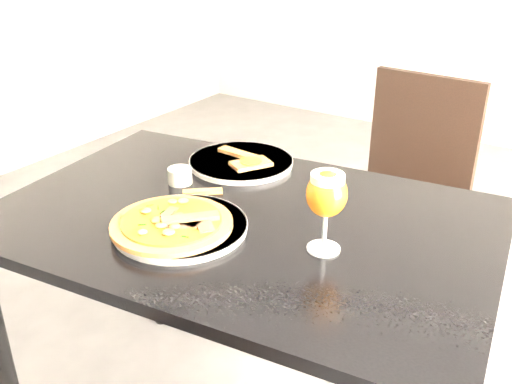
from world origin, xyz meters
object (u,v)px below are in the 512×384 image
Objects in this scene: dining_table at (242,247)px; pizza at (172,223)px; beer_glass at (327,195)px; chair_far at (403,192)px.

pizza is (-0.08, -0.16, 0.12)m from dining_table.
pizza is 0.36m from beer_glass.
chair_far is 1.07m from pizza.
dining_table is 0.88m from chair_far.
dining_table is 0.33m from beer_glass.
beer_glass is at bearing -14.67° from dining_table.
dining_table is at bearing -94.25° from chair_far.
dining_table is 0.21m from pizza.
chair_far is 4.95× the size of beer_glass.
beer_glass reaches higher than chair_far.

